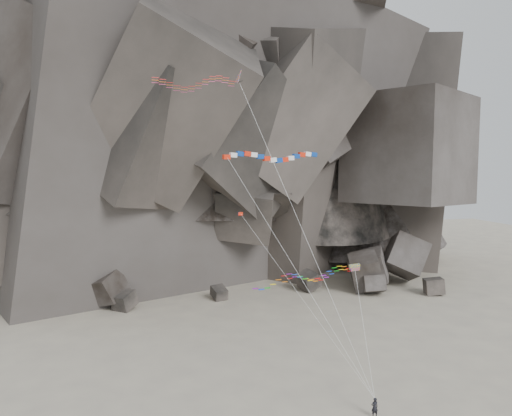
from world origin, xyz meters
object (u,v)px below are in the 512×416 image
object	(u,v)px
banner_kite	(272,157)
pennant_kite	(269,254)
kite_flyer	(375,406)
delta_kite	(192,83)
parafoil_kite	(302,277)

from	to	relation	value
banner_kite	pennant_kite	xyz separation A→B (m)	(-2.29, -6.26, -10.12)
kite_flyer	pennant_kite	size ratio (longest dim) A/B	0.13
delta_kite	banner_kite	xyz separation A→B (m)	(9.84, 3.91, -7.56)
kite_flyer	parafoil_kite	size ratio (longest dim) A/B	0.17
parafoil_kite	pennant_kite	world-z (taller)	pennant_kite
delta_kite	pennant_kite	distance (m)	19.37
pennant_kite	kite_flyer	bearing A→B (deg)	-59.41
parafoil_kite	pennant_kite	distance (m)	4.49
banner_kite	parafoil_kite	bearing A→B (deg)	-89.47
delta_kite	parafoil_kite	size ratio (longest dim) A/B	2.51
banner_kite	pennant_kite	bearing A→B (deg)	-120.88
kite_flyer	delta_kite	bearing A→B (deg)	-31.32
kite_flyer	banner_kite	size ratio (longest dim) A/B	0.09
parafoil_kite	delta_kite	bearing A→B (deg)	172.65
delta_kite	pennant_kite	size ratio (longest dim) A/B	1.87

